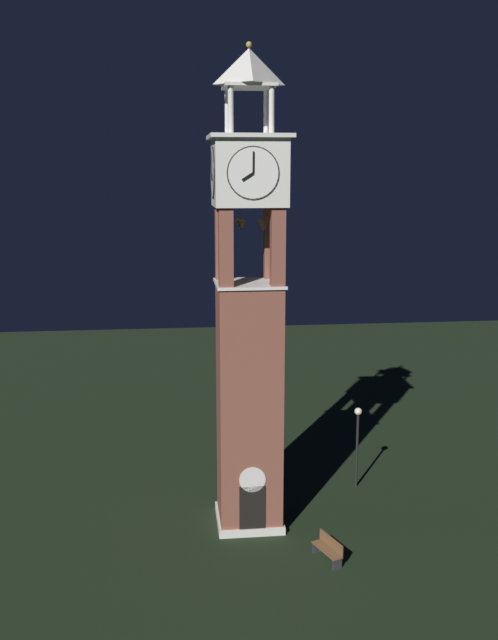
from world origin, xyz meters
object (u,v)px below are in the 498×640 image
lamp_post (358,433)px  trash_bin (236,474)px  park_bench (328,549)px  clock_tower (249,335)px

lamp_post → trash_bin: size_ratio=5.01×
park_bench → lamp_post: 7.46m
clock_tower → trash_bin: bearing=92.9°
clock_tower → park_bench: (2.76, -3.51, -7.92)m
clock_tower → lamp_post: clock_tower is taller
lamp_post → clock_tower: bearing=-151.7°
park_bench → trash_bin: park_bench is taller
clock_tower → lamp_post: size_ratio=4.97×
lamp_post → park_bench: bearing=-113.3°
clock_tower → trash_bin: clock_tower is taller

